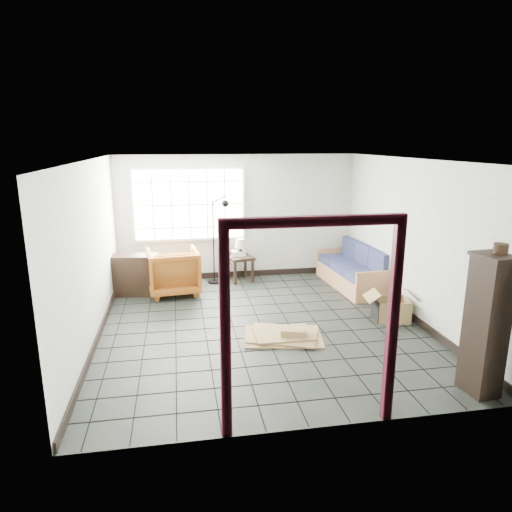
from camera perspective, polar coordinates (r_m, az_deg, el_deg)
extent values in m
plane|color=black|center=(7.39, 0.64, -8.62)|extent=(5.50, 5.50, 0.00)
cube|color=#A6ACA5|center=(9.66, -2.33, 4.86)|extent=(5.00, 0.02, 2.60)
cube|color=#A6ACA5|center=(4.43, 7.23, -6.66)|extent=(5.00, 0.02, 2.60)
cube|color=#A6ACA5|center=(6.99, -19.91, 0.38)|extent=(0.02, 5.50, 2.60)
cube|color=#A6ACA5|center=(7.84, 18.96, 1.89)|extent=(0.02, 5.50, 2.60)
cube|color=white|center=(6.82, 0.70, 11.95)|extent=(5.00, 5.50, 0.02)
cube|color=black|center=(9.92, -2.24, -2.24)|extent=(4.95, 0.03, 0.12)
cube|color=black|center=(7.37, -18.94, -9.01)|extent=(0.03, 5.45, 0.12)
cube|color=black|center=(8.17, 18.13, -6.64)|extent=(0.03, 5.45, 0.12)
cube|color=silver|center=(9.50, -8.34, 6.39)|extent=(2.32, 0.06, 1.52)
cube|color=white|center=(9.46, -8.33, 6.36)|extent=(2.20, 0.02, 1.40)
cube|color=#3E0E1A|center=(4.41, -3.86, -10.18)|extent=(0.10, 0.08, 2.10)
cube|color=#3E0E1A|center=(4.87, 16.68, -8.36)|extent=(0.10, 0.08, 2.10)
cube|color=#3E0E1A|center=(4.25, 7.39, 4.34)|extent=(1.80, 0.08, 0.10)
cube|color=#996745|center=(9.40, 11.79, -2.80)|extent=(0.86, 1.88, 0.33)
cube|color=#996745|center=(8.56, 14.54, -3.76)|extent=(0.74, 0.11, 0.59)
cube|color=#996745|center=(10.19, 9.55, -0.62)|extent=(0.74, 0.11, 0.59)
cube|color=#996745|center=(9.46, 13.70, -0.68)|extent=(0.20, 1.84, 0.64)
cube|color=#1A2142|center=(8.81, 13.44, -2.44)|extent=(0.70, 0.63, 0.15)
cube|color=#1A2142|center=(8.87, 15.05, -0.94)|extent=(0.17, 0.59, 0.48)
cube|color=#1A2142|center=(9.33, 11.76, -1.41)|extent=(0.70, 0.63, 0.15)
cube|color=#1A2142|center=(9.39, 13.29, -0.01)|extent=(0.17, 0.59, 0.48)
cube|color=#1A2142|center=(9.86, 10.26, -0.50)|extent=(0.70, 0.63, 0.15)
cube|color=#1A2142|center=(9.91, 11.72, 0.83)|extent=(0.17, 0.59, 0.48)
imported|color=maroon|center=(8.87, -10.31, -1.64)|extent=(1.02, 0.97, 0.96)
cube|color=black|center=(9.48, -1.98, -0.21)|extent=(0.59, 0.59, 0.06)
cube|color=black|center=(9.31, -2.62, -2.18)|extent=(0.06, 0.06, 0.49)
cube|color=black|center=(9.45, -0.43, -1.90)|extent=(0.06, 0.06, 0.49)
cube|color=black|center=(9.66, -3.48, -1.58)|extent=(0.06, 0.06, 0.49)
cube|color=black|center=(9.80, -1.35, -1.33)|extent=(0.06, 0.06, 0.49)
cylinder|color=black|center=(9.49, -1.95, 0.38)|extent=(0.09, 0.09, 0.13)
cylinder|color=black|center=(9.47, -1.95, 1.03)|extent=(0.02, 0.02, 0.09)
cone|color=beige|center=(9.45, -1.96, 1.62)|extent=(0.24, 0.24, 0.18)
cube|color=silver|center=(9.53, -2.23, 0.36)|extent=(0.30, 0.24, 0.10)
cylinder|color=black|center=(9.52, -3.10, 0.33)|extent=(0.02, 0.06, 0.06)
cylinder|color=black|center=(9.56, -5.22, -3.20)|extent=(0.32, 0.32, 0.03)
cylinder|color=black|center=(9.34, -5.34, 1.74)|extent=(0.03, 0.03, 1.68)
cylinder|color=black|center=(9.13, -4.68, 7.07)|extent=(0.28, 0.07, 0.15)
sphere|color=black|center=(9.08, -3.89, 6.56)|extent=(0.17, 0.17, 0.15)
cube|color=black|center=(9.00, -15.24, -2.29)|extent=(1.04, 0.50, 0.78)
cube|color=black|center=(9.00, -15.24, -2.22)|extent=(0.97, 0.44, 0.03)
cube|color=black|center=(5.85, 26.78, -7.86)|extent=(0.34, 0.44, 1.65)
cube|color=black|center=(5.62, 27.72, -0.02)|extent=(0.39, 0.48, 0.04)
cylinder|color=black|center=(5.65, 28.28, 0.82)|extent=(0.18, 0.18, 0.11)
cube|color=olive|center=(7.92, 16.46, -7.56)|extent=(0.58, 0.49, 0.02)
cube|color=black|center=(7.78, 14.70, -6.50)|extent=(0.08, 0.42, 0.36)
cube|color=olive|center=(7.94, 18.36, -6.34)|extent=(0.08, 0.42, 0.36)
cube|color=olive|center=(7.67, 17.03, -6.97)|extent=(0.52, 0.10, 0.36)
cube|color=olive|center=(8.05, 16.09, -5.90)|extent=(0.52, 0.10, 0.36)
cube|color=olive|center=(7.68, 14.28, -4.83)|extent=(0.26, 0.44, 0.15)
cube|color=olive|center=(7.89, 19.00, -4.67)|extent=(0.26, 0.44, 0.15)
cube|color=olive|center=(6.97, 3.40, -10.01)|extent=(1.27, 0.99, 0.02)
cube|color=olive|center=(6.96, 3.40, -9.83)|extent=(1.20, 1.05, 0.02)
cube|color=olive|center=(6.95, 3.41, -9.65)|extent=(0.87, 0.63, 0.02)
cube|color=olive|center=(6.89, 4.63, -9.36)|extent=(0.40, 0.36, 0.10)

